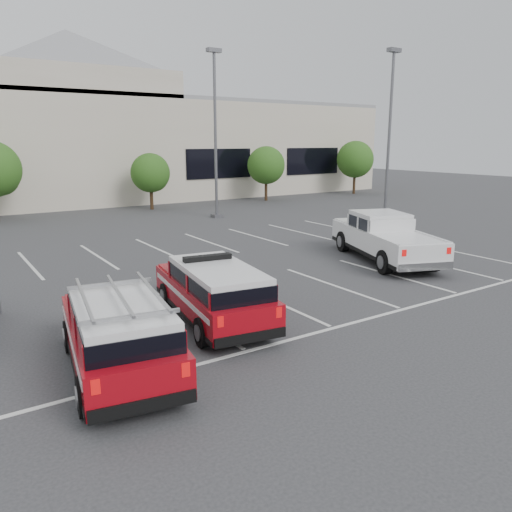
{
  "coord_description": "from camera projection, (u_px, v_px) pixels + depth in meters",
  "views": [
    {
      "loc": [
        -8.5,
        -12.0,
        4.79
      ],
      "look_at": [
        0.45,
        1.52,
        1.05
      ],
      "focal_mm": 35.0,
      "sensor_mm": 36.0,
      "label": 1
    }
  ],
  "objects": [
    {
      "name": "ground",
      "position": [
        271.0,
        300.0,
        15.4
      ],
      "size": [
        120.0,
        120.0,
        0.0
      ],
      "primitive_type": "plane",
      "color": "#303032",
      "rests_on": "ground"
    },
    {
      "name": "stall_markings",
      "position": [
        203.0,
        269.0,
        19.05
      ],
      "size": [
        23.0,
        15.0,
        0.01
      ],
      "primitive_type": "cube",
      "color": "silver",
      "rests_on": "ground"
    },
    {
      "name": "convention_building",
      "position": [
        47.0,
        142.0,
        40.33
      ],
      "size": [
        60.0,
        16.99,
        13.2
      ],
      "color": "beige",
      "rests_on": "ground"
    },
    {
      "name": "tree_mid_right",
      "position": [
        151.0,
        174.0,
        35.49
      ],
      "size": [
        2.77,
        2.77,
        3.99
      ],
      "color": "#3F2B19",
      "rests_on": "ground"
    },
    {
      "name": "tree_right",
      "position": [
        267.0,
        167.0,
        40.81
      ],
      "size": [
        3.07,
        3.07,
        4.42
      ],
      "color": "#3F2B19",
      "rests_on": "ground"
    },
    {
      "name": "tree_far_right",
      "position": [
        355.0,
        161.0,
        46.13
      ],
      "size": [
        3.37,
        3.37,
        4.85
      ],
      "color": "#3F2B19",
      "rests_on": "ground"
    },
    {
      "name": "light_pole_mid",
      "position": [
        215.0,
        135.0,
        31.0
      ],
      "size": [
        0.9,
        0.6,
        10.24
      ],
      "color": "#59595E",
      "rests_on": "ground"
    },
    {
      "name": "light_pole_right",
      "position": [
        389.0,
        135.0,
        30.97
      ],
      "size": [
        0.9,
        0.6,
        10.24
      ],
      "color": "#59595E",
      "rests_on": "ground"
    },
    {
      "name": "fire_chief_suv",
      "position": [
        213.0,
        296.0,
        13.44
      ],
      "size": [
        2.53,
        5.21,
        1.76
      ],
      "rotation": [
        0.0,
        0.0,
        -0.15
      ],
      "color": "#970711",
      "rests_on": "ground"
    },
    {
      "name": "white_pickup",
      "position": [
        384.0,
        242.0,
        20.43
      ],
      "size": [
        4.25,
        6.6,
        1.92
      ],
      "rotation": [
        0.0,
        0.0,
        -0.37
      ],
      "color": "silver",
      "rests_on": "ground"
    },
    {
      "name": "ladder_suv",
      "position": [
        119.0,
        340.0,
        10.37
      ],
      "size": [
        2.6,
        5.02,
        1.88
      ],
      "rotation": [
        0.0,
        0.0,
        -0.16
      ],
      "color": "#970711",
      "rests_on": "ground"
    }
  ]
}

